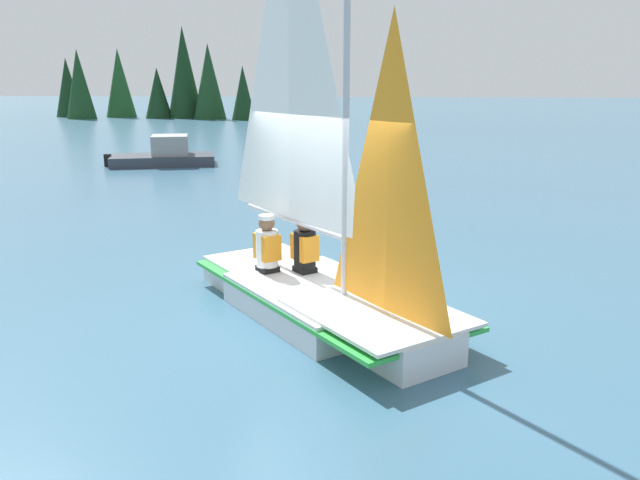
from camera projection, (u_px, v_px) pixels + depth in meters
name	position (u px, v px, depth m)	size (l,w,h in m)	color
ground_plane	(320.00, 314.00, 8.01)	(260.00, 260.00, 0.00)	#38607A
sailboat_main	(317.00, 252.00, 7.86)	(3.94, 4.21, 5.68)	silver
sailor_helm	(305.00, 255.00, 8.45)	(0.42, 0.43, 1.16)	black
sailor_crew	(267.00, 253.00, 8.47)	(0.42, 0.43, 1.16)	black
motorboat_distant	(165.00, 155.00, 22.54)	(4.02, 2.95, 1.06)	#333842
treeline_shore	(152.00, 82.00, 52.31)	(18.60, 5.39, 7.49)	#143319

